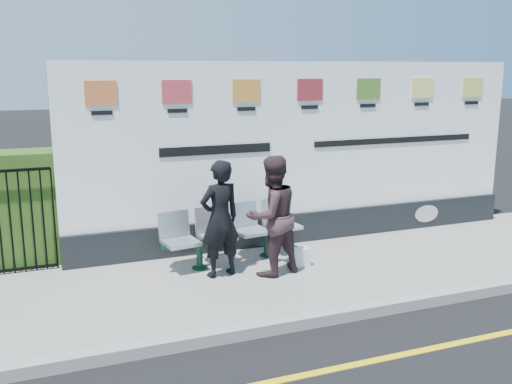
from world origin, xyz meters
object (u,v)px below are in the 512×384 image
bench (234,247)px  woman_right (272,216)px  billboard (306,165)px  woman_left (220,219)px

bench → woman_right: woman_right is taller
billboard → bench: 1.98m
billboard → bench: bearing=-155.8°
woman_right → woman_left: bearing=-30.5°
bench → woman_left: bearing=-136.8°
billboard → woman_right: billboard is taller
billboard → bench: size_ratio=3.63×
billboard → woman_right: bearing=-131.4°
bench → woman_left: 0.84m
woman_left → woman_right: woman_right is taller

